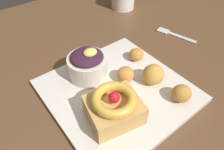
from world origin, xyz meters
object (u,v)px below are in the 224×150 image
Objects in this scene: front_plate at (117,91)px; fritter_front at (136,55)px; fritter_extra at (126,74)px; fork at (173,35)px; berry_ramekin at (88,65)px; fritter_middle at (181,93)px; cake_slice at (114,107)px; fritter_back at (153,74)px.

fritter_front is (0.10, 0.05, 0.02)m from front_plate.
fork is (0.25, 0.07, -0.03)m from fritter_extra.
berry_ramekin is 2.17× the size of fritter_middle.
front_plate is at bearing 45.51° from cake_slice.
berry_ramekin is at bearing 131.46° from fritter_extra.
berry_ramekin is at bearing 121.62° from fritter_middle.
cake_slice reaches higher than fritter_middle.
fritter_back is 1.24× the size of fritter_extra.
berry_ramekin is 0.73× the size of fork.
fritter_extra reaches higher than fritter_front.
berry_ramekin reaches higher than fritter_back.
cake_slice is 1.25× the size of berry_ramekin.
fritter_front is at bearing 29.60° from fritter_extra.
fritter_middle reaches higher than fritter_front.
berry_ramekin reaches higher than front_plate.
berry_ramekin is 2.47× the size of fritter_front.
cake_slice is 2.84× the size of fritter_extra.
berry_ramekin is at bearing 168.92° from fritter_front.
fritter_back is (-0.03, -0.08, 0.01)m from fritter_front.
fork is (0.18, 0.03, -0.02)m from fritter_front.
fritter_middle is at bearing -50.47° from front_plate.
fritter_extra is at bearing 135.99° from fritter_back.
fritter_back reaches higher than fritter_front.
front_plate is 6.94× the size of fritter_middle.
fritter_front is 0.74× the size of fritter_back.
cake_slice is at bearing 159.90° from fritter_middle.
front_plate is at bearing -153.39° from fritter_front.
cake_slice is 0.91× the size of fork.
front_plate is at bearing -160.56° from fritter_extra.
berry_ramekin is 2.27× the size of fritter_extra.
berry_ramekin is at bearing 78.45° from cake_slice.
fritter_front is at bearing 83.49° from fritter_middle.
cake_slice is 2.71× the size of fritter_middle.
cake_slice is at bearing -101.55° from berry_ramekin.
fork is at bearing 15.20° from front_plate.
front_plate is 0.30m from fork.
fork is at bearing 14.64° from fritter_extra.
cake_slice is 0.19m from fritter_front.
fritter_front is at bearing 26.61° from front_plate.
fritter_front is 0.08m from fritter_extra.
berry_ramekin reaches higher than fritter_extra.
cake_slice is 2.29× the size of fritter_back.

